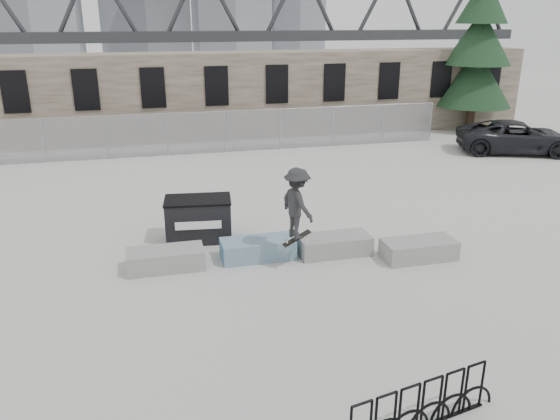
% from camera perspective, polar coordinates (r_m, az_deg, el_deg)
% --- Properties ---
extents(ground, '(120.00, 120.00, 0.00)m').
position_cam_1_polar(ground, '(15.37, 1.37, -4.57)').
color(ground, beige).
rests_on(ground, ground).
extents(stone_wall, '(36.00, 2.58, 4.50)m').
position_cam_1_polar(stone_wall, '(30.26, -6.93, 11.80)').
color(stone_wall, brown).
rests_on(stone_wall, ground).
extents(chainlink_fence, '(22.06, 0.06, 2.02)m').
position_cam_1_polar(chainlink_fence, '(26.80, -5.77, 8.20)').
color(chainlink_fence, gray).
rests_on(chainlink_fence, ground).
extents(planter_far_left, '(2.00, 0.90, 0.53)m').
position_cam_1_polar(planter_far_left, '(14.70, -11.88, -4.96)').
color(planter_far_left, gray).
rests_on(planter_far_left, ground).
extents(planter_center_left, '(2.00, 0.90, 0.53)m').
position_cam_1_polar(planter_center_left, '(15.02, -2.34, -3.99)').
color(planter_center_left, teal).
rests_on(planter_center_left, ground).
extents(planter_center_right, '(2.00, 0.90, 0.53)m').
position_cam_1_polar(planter_center_right, '(15.34, 5.71, -3.55)').
color(planter_center_right, gray).
rests_on(planter_center_right, ground).
extents(planter_offset, '(2.00, 0.90, 0.53)m').
position_cam_1_polar(planter_offset, '(15.44, 14.30, -3.94)').
color(planter_offset, gray).
rests_on(planter_offset, ground).
extents(dumpster, '(2.05, 1.39, 1.27)m').
position_cam_1_polar(dumpster, '(16.29, -8.51, -0.93)').
color(dumpster, black).
rests_on(dumpster, ground).
extents(bike_rack, '(3.09, 0.67, 0.90)m').
position_cam_1_polar(bike_rack, '(9.47, 14.43, -19.31)').
color(bike_rack, black).
rests_on(bike_rack, ground).
extents(spruce_tree, '(4.23, 4.23, 11.50)m').
position_cam_1_polar(spruce_tree, '(33.70, 20.06, 16.04)').
color(spruce_tree, '#38281E').
rests_on(spruce_tree, ground).
extents(truss_bridge, '(70.00, 3.00, 9.80)m').
position_cam_1_polar(truss_bridge, '(69.91, -2.81, 17.82)').
color(truss_bridge, '#2D3033').
rests_on(truss_bridge, ground).
extents(suv, '(6.10, 4.37, 1.54)m').
position_cam_1_polar(suv, '(28.99, 23.50, 7.01)').
color(suv, black).
rests_on(suv, ground).
extents(skateboarder, '(1.03, 1.36, 2.06)m').
position_cam_1_polar(skateboarder, '(13.86, 1.81, 0.68)').
color(skateboarder, '#252527').
rests_on(skateboarder, ground).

